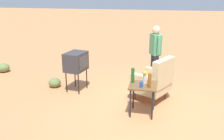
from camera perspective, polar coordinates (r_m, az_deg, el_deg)
The scene contains 11 objects.
ground_plane at distance 5.88m, azimuth 8.22°, elevation -7.65°, with size 60.00×60.00×0.00m, color #C17A4C.
armchair at distance 5.89m, azimuth 9.85°, elevation -2.42°, with size 1.04×1.04×1.06m.
side_table at distance 5.18m, azimuth 7.17°, elevation -4.48°, with size 0.56×0.56×0.66m.
tv_on_stand at distance 6.36m, azimuth -8.37°, elevation 1.89°, with size 0.67×0.53×1.03m.
person_standing at distance 6.81m, azimuth 9.99°, elevation 4.21°, with size 0.53×0.35×1.64m.
bottle_wine_green at distance 5.20m, azimuth 4.84°, elevation -1.23°, with size 0.07×0.07×0.32m, color #1E5623.
soda_can_blue at distance 5.00m, azimuth 6.81°, elevation -3.32°, with size 0.07×0.07×0.12m, color blue.
bottle_tall_amber at distance 4.98m, azimuth 8.72°, elevation -2.40°, with size 0.07×0.07×0.30m, color brown.
flower_vase at distance 5.20m, azimuth 7.67°, elevation -1.48°, with size 0.15×0.10×0.27m.
shrub_mid at distance 8.70m, azimuth -23.89°, elevation 0.53°, with size 0.38×0.38×0.30m, color olive.
shrub_far at distance 6.90m, azimuth -13.16°, elevation -2.84°, with size 0.33×0.33×0.26m, color olive.
Camera 1 is at (5.30, 0.33, 2.51)m, focal length 39.38 mm.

